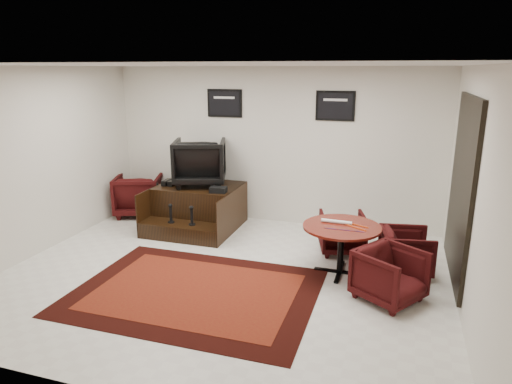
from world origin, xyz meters
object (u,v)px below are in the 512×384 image
at_px(table_chair_back, 342,231).
at_px(table_chair_window, 406,249).
at_px(meeting_table, 342,232).
at_px(table_chair_corner, 390,273).
at_px(armchair_side, 139,193).
at_px(shine_chair, 200,160).
at_px(shine_podium, 198,208).

bearing_deg(table_chair_back, table_chair_window, 136.97).
relative_size(meeting_table, table_chair_corner, 1.47).
xyz_separation_m(armchair_side, meeting_table, (4.08, -1.49, 0.17)).
xyz_separation_m(meeting_table, table_chair_corner, (0.67, -0.60, -0.25)).
height_order(shine_chair, meeting_table, shine_chair).
relative_size(shine_chair, table_chair_window, 1.32).
relative_size(table_chair_back, table_chair_corner, 0.95).
bearing_deg(shine_podium, shine_chair, 90.00).
distance_m(table_chair_back, table_chair_corner, 1.57).
bearing_deg(shine_chair, table_chair_window, 145.28).
distance_m(armchair_side, table_chair_window, 5.08).
bearing_deg(shine_chair, shine_podium, 71.41).
bearing_deg(armchair_side, shine_chair, 153.43).
relative_size(shine_podium, table_chair_window, 2.18).
relative_size(shine_chair, meeting_table, 0.85).
height_order(table_chair_back, table_chair_window, table_chair_window).
xyz_separation_m(table_chair_window, table_chair_corner, (-0.19, -0.89, 0.02)).
bearing_deg(table_chair_back, shine_chair, -27.03).
distance_m(armchair_side, table_chair_corner, 5.19).
height_order(shine_chair, table_chair_window, shine_chair).
xyz_separation_m(shine_podium, shine_chair, (0.00, 0.15, 0.85)).
bearing_deg(table_chair_corner, shine_chair, 94.03).
relative_size(shine_podium, table_chair_back, 2.18).
distance_m(shine_podium, shine_chair, 0.87).
height_order(shine_podium, table_chair_back, shine_podium).
relative_size(table_chair_back, table_chair_window, 1.00).
distance_m(meeting_table, table_chair_window, 0.95).
distance_m(armchair_side, table_chair_back, 4.06).
relative_size(shine_chair, table_chair_corner, 1.25).
xyz_separation_m(shine_podium, table_chair_corner, (3.36, -1.77, 0.02)).
bearing_deg(armchair_side, table_chair_back, 150.30).
height_order(shine_podium, shine_chair, shine_chair).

